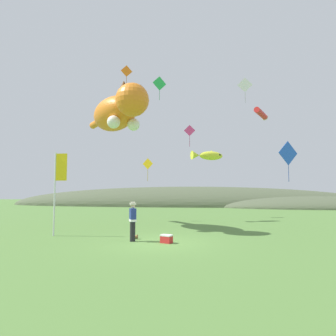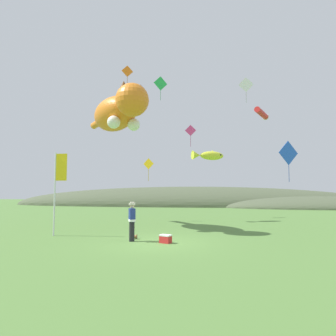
{
  "view_description": "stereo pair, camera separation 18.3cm",
  "coord_description": "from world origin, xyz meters",
  "px_view_note": "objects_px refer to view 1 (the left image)",
  "views": [
    {
      "loc": [
        1.96,
        -13.21,
        2.29
      ],
      "look_at": [
        0.0,
        4.0,
        3.6
      ],
      "focal_mm": 32.0,
      "sensor_mm": 36.0,
      "label": 1
    },
    {
      "loc": [
        2.14,
        -13.19,
        2.29
      ],
      "look_at": [
        0.0,
        4.0,
        3.6
      ],
      "focal_mm": 32.0,
      "sensor_mm": 36.0,
      "label": 2
    }
  ],
  "objects_px": {
    "festival_attendant": "(133,220)",
    "kite_giant_cat": "(118,112)",
    "kite_tube_streamer": "(261,114)",
    "kite_diamond_orange": "(127,71)",
    "kite_diamond_white": "(245,85)",
    "kite_diamond_blue": "(288,153)",
    "kite_diamond_green": "(159,84)",
    "kite_diamond_gold": "(148,164)",
    "kite_spool": "(136,237)",
    "kite_diamond_pink": "(190,131)",
    "kite_fish_windsock": "(208,156)",
    "festival_banner_pole": "(58,181)",
    "picnic_cooler": "(166,239)"
  },
  "relations": [
    {
      "from": "festival_attendant",
      "to": "kite_giant_cat",
      "type": "height_order",
      "value": "kite_giant_cat"
    },
    {
      "from": "kite_tube_streamer",
      "to": "kite_diamond_orange",
      "type": "bearing_deg",
      "value": 163.12
    },
    {
      "from": "festival_attendant",
      "to": "kite_diamond_white",
      "type": "height_order",
      "value": "kite_diamond_white"
    },
    {
      "from": "kite_diamond_blue",
      "to": "kite_diamond_green",
      "type": "relative_size",
      "value": 1.02
    },
    {
      "from": "kite_diamond_gold",
      "to": "festival_attendant",
      "type": "bearing_deg",
      "value": -83.76
    },
    {
      "from": "kite_spool",
      "to": "kite_diamond_white",
      "type": "xyz_separation_m",
      "value": [
        6.69,
        10.3,
        10.78
      ]
    },
    {
      "from": "festival_attendant",
      "to": "kite_diamond_gold",
      "type": "relative_size",
      "value": 1.0
    },
    {
      "from": "kite_diamond_orange",
      "to": "kite_diamond_pink",
      "type": "distance_m",
      "value": 6.97
    },
    {
      "from": "kite_tube_streamer",
      "to": "kite_diamond_pink",
      "type": "height_order",
      "value": "kite_diamond_pink"
    },
    {
      "from": "kite_spool",
      "to": "kite_diamond_gold",
      "type": "distance_m",
      "value": 9.54
    },
    {
      "from": "kite_fish_windsock",
      "to": "kite_diamond_green",
      "type": "height_order",
      "value": "kite_diamond_green"
    },
    {
      "from": "festival_attendant",
      "to": "kite_giant_cat",
      "type": "xyz_separation_m",
      "value": [
        -2.12,
        4.71,
        6.29
      ]
    },
    {
      "from": "festival_banner_pole",
      "to": "kite_diamond_blue",
      "type": "relative_size",
      "value": 1.89
    },
    {
      "from": "kite_diamond_orange",
      "to": "kite_diamond_blue",
      "type": "bearing_deg",
      "value": -27.91
    },
    {
      "from": "festival_banner_pole",
      "to": "kite_diamond_gold",
      "type": "height_order",
      "value": "kite_diamond_gold"
    },
    {
      "from": "picnic_cooler",
      "to": "kite_fish_windsock",
      "type": "xyz_separation_m",
      "value": [
        2.01,
        9.85,
        4.79
      ]
    },
    {
      "from": "kite_giant_cat",
      "to": "festival_banner_pole",
      "type": "bearing_deg",
      "value": -120.68
    },
    {
      "from": "kite_tube_streamer",
      "to": "kite_diamond_pink",
      "type": "xyz_separation_m",
      "value": [
        -4.84,
        5.21,
        0.03
      ]
    },
    {
      "from": "festival_banner_pole",
      "to": "kite_diamond_orange",
      "type": "relative_size",
      "value": 2.32
    },
    {
      "from": "kite_diamond_blue",
      "to": "kite_diamond_white",
      "type": "height_order",
      "value": "kite_diamond_white"
    },
    {
      "from": "kite_diamond_orange",
      "to": "kite_diamond_white",
      "type": "bearing_deg",
      "value": 11.11
    },
    {
      "from": "kite_diamond_orange",
      "to": "kite_diamond_green",
      "type": "bearing_deg",
      "value": 58.28
    },
    {
      "from": "kite_tube_streamer",
      "to": "festival_banner_pole",
      "type": "bearing_deg",
      "value": -155.97
    },
    {
      "from": "picnic_cooler",
      "to": "kite_spool",
      "type": "bearing_deg",
      "value": 149.6
    },
    {
      "from": "kite_giant_cat",
      "to": "kite_tube_streamer",
      "type": "relative_size",
      "value": 3.14
    },
    {
      "from": "kite_giant_cat",
      "to": "kite_diamond_pink",
      "type": "xyz_separation_m",
      "value": [
        4.26,
        6.68,
        0.05
      ]
    },
    {
      "from": "kite_fish_windsock",
      "to": "kite_diamond_gold",
      "type": "distance_m",
      "value": 4.65
    },
    {
      "from": "kite_diamond_orange",
      "to": "kite_diamond_green",
      "type": "xyz_separation_m",
      "value": [
        2.15,
        3.47,
        0.18
      ]
    },
    {
      "from": "kite_giant_cat",
      "to": "kite_diamond_pink",
      "type": "relative_size",
      "value": 3.77
    },
    {
      "from": "kite_giant_cat",
      "to": "kite_diamond_gold",
      "type": "xyz_separation_m",
      "value": [
        1.12,
        4.47,
        -2.93
      ]
    },
    {
      "from": "kite_fish_windsock",
      "to": "kite_diamond_gold",
      "type": "relative_size",
      "value": 1.48
    },
    {
      "from": "kite_tube_streamer",
      "to": "kite_diamond_white",
      "type": "height_order",
      "value": "kite_diamond_white"
    },
    {
      "from": "kite_tube_streamer",
      "to": "kite_diamond_blue",
      "type": "relative_size",
      "value": 0.98
    },
    {
      "from": "festival_attendant",
      "to": "kite_spool",
      "type": "bearing_deg",
      "value": 89.63
    },
    {
      "from": "picnic_cooler",
      "to": "kite_diamond_blue",
      "type": "height_order",
      "value": "kite_diamond_blue"
    },
    {
      "from": "kite_diamond_gold",
      "to": "kite_diamond_white",
      "type": "distance_m",
      "value": 10.28
    },
    {
      "from": "festival_banner_pole",
      "to": "kite_diamond_green",
      "type": "relative_size",
      "value": 1.92
    },
    {
      "from": "kite_tube_streamer",
      "to": "kite_diamond_orange",
      "type": "xyz_separation_m",
      "value": [
        -9.73,
        2.95,
        4.47
      ]
    },
    {
      "from": "kite_fish_windsock",
      "to": "kite_diamond_green",
      "type": "bearing_deg",
      "value": 144.49
    },
    {
      "from": "kite_diamond_orange",
      "to": "kite_diamond_white",
      "type": "relative_size",
      "value": 0.86
    },
    {
      "from": "kite_spool",
      "to": "festival_banner_pole",
      "type": "distance_m",
      "value": 5.02
    },
    {
      "from": "kite_tube_streamer",
      "to": "kite_diamond_green",
      "type": "height_order",
      "value": "kite_diamond_green"
    },
    {
      "from": "festival_banner_pole",
      "to": "kite_diamond_white",
      "type": "xyz_separation_m",
      "value": [
        10.91,
        9.8,
        8.1
      ]
    },
    {
      "from": "kite_diamond_orange",
      "to": "kite_spool",
      "type": "bearing_deg",
      "value": -71.97
    },
    {
      "from": "festival_attendant",
      "to": "kite_tube_streamer",
      "type": "height_order",
      "value": "kite_tube_streamer"
    },
    {
      "from": "kite_diamond_gold",
      "to": "kite_diamond_orange",
      "type": "height_order",
      "value": "kite_diamond_orange"
    },
    {
      "from": "kite_giant_cat",
      "to": "festival_attendant",
      "type": "bearing_deg",
      "value": -65.72
    },
    {
      "from": "festival_attendant",
      "to": "kite_diamond_orange",
      "type": "height_order",
      "value": "kite_diamond_orange"
    },
    {
      "from": "kite_diamond_white",
      "to": "festival_attendant",
      "type": "bearing_deg",
      "value": -121.36
    },
    {
      "from": "kite_giant_cat",
      "to": "kite_diamond_green",
      "type": "bearing_deg",
      "value": 79.04
    }
  ]
}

